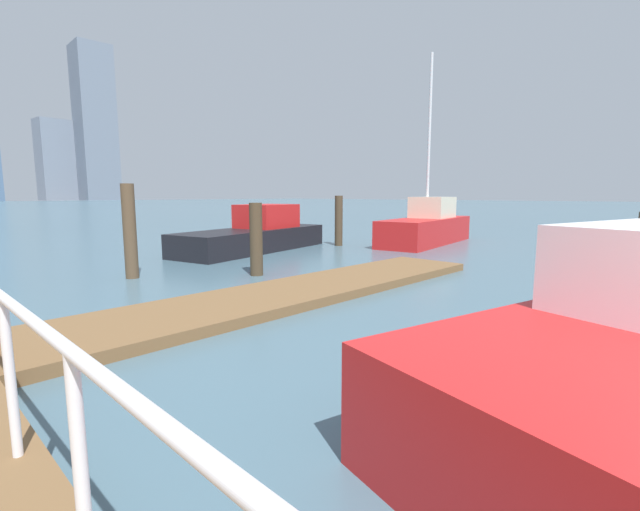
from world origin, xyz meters
TOP-DOWN VIEW (x-y plane):
  - ground_plane at (0.00, 20.00)m, footprint 300.00×300.00m
  - floating_dock at (2.02, 7.36)m, footprint 11.04×2.00m
  - dock_piling_0 at (0.69, 11.73)m, footprint 0.31×0.31m
  - dock_piling_1 at (9.47, 12.72)m, footprint 0.32×0.32m
  - dock_piling_3 at (3.10, 9.82)m, footprint 0.33×0.33m
  - moored_boat_2 at (6.23, 13.94)m, footprint 6.82×3.47m
  - moored_boat_3 at (12.70, 10.57)m, footprint 6.41×2.80m
  - skyline_tower_5 at (43.91, 182.39)m, footprint 11.58×9.17m
  - skyline_tower_6 at (55.45, 173.63)m, footprint 12.08×12.75m

SIDE VIEW (x-z plane):
  - ground_plane at x=0.00m, z-range 0.00..0.00m
  - floating_dock at x=2.02m, z-range 0.00..0.18m
  - moored_boat_2 at x=6.23m, z-range -0.25..1.44m
  - moored_boat_3 at x=12.70m, z-range -3.12..4.58m
  - dock_piling_3 at x=3.10m, z-range 0.00..1.86m
  - dock_piling_1 at x=9.47m, z-range 0.00..2.02m
  - dock_piling_0 at x=0.69m, z-range 0.00..2.33m
  - skyline_tower_5 at x=43.91m, z-range 0.00..28.71m
  - skyline_tower_6 at x=55.45m, z-range 0.00..54.66m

